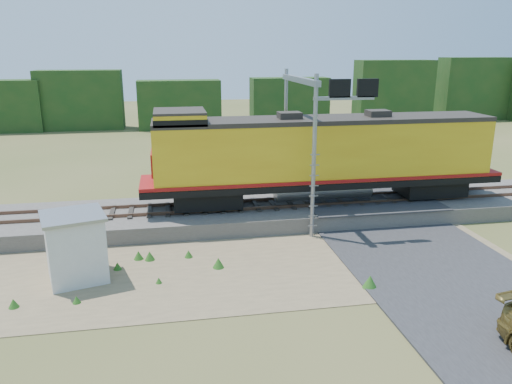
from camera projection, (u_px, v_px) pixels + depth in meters
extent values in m
plane|color=#475123|center=(260.00, 269.00, 20.18)|extent=(140.00, 140.00, 0.00)
cube|color=slate|center=(239.00, 214.00, 25.74)|extent=(70.00, 5.00, 0.80)
cube|color=brown|center=(241.00, 209.00, 24.93)|extent=(70.00, 0.10, 0.16)
cube|color=brown|center=(237.00, 201.00, 26.29)|extent=(70.00, 0.10, 0.16)
cube|color=#8C7754|center=(210.00, 268.00, 20.31)|extent=(26.00, 8.00, 0.03)
cube|color=#38383A|center=(367.00, 199.00, 26.81)|extent=(7.00, 5.20, 0.06)
cube|color=#38383A|center=(294.00, 154.00, 42.16)|extent=(7.00, 24.00, 0.08)
cube|color=#183C16|center=(197.00, 99.00, 55.23)|extent=(36.00, 3.00, 6.50)
cube|color=black|center=(207.00, 197.00, 25.20)|extent=(3.37, 2.15, 0.84)
cube|color=black|center=(429.00, 186.00, 27.26)|extent=(3.37, 2.15, 0.84)
cube|color=black|center=(323.00, 180.00, 26.07)|extent=(18.70, 2.80, 0.34)
cylinder|color=gray|center=(323.00, 189.00, 26.19)|extent=(5.14, 1.12, 1.12)
cube|color=gold|center=(324.00, 150.00, 25.62)|extent=(17.29, 2.71, 2.90)
cube|color=maroon|center=(323.00, 175.00, 25.99)|extent=(18.70, 2.85, 0.17)
cube|color=#28231E|center=(325.00, 120.00, 25.19)|extent=(17.29, 2.76, 0.22)
cube|color=gold|center=(180.00, 119.00, 23.89)|extent=(2.43, 2.71, 0.65)
cube|color=#28231E|center=(179.00, 111.00, 23.79)|extent=(2.43, 2.76, 0.11)
cube|color=black|center=(180.00, 120.00, 23.91)|extent=(2.48, 2.76, 0.33)
cube|color=maroon|center=(152.00, 163.00, 24.24)|extent=(0.09, 1.87, 1.12)
cube|color=#28231E|center=(289.00, 116.00, 24.81)|extent=(1.12, 0.93, 0.42)
cube|color=#28231E|center=(378.00, 114.00, 25.60)|extent=(1.12, 0.93, 0.42)
cube|color=silver|center=(76.00, 248.00, 19.01)|extent=(2.51, 2.51, 2.54)
cube|color=gray|center=(72.00, 216.00, 18.65)|extent=(2.76, 2.76, 0.12)
cylinder|color=gray|center=(314.00, 159.00, 22.68)|extent=(0.19, 0.19, 7.57)
cylinder|color=gray|center=(285.00, 138.00, 27.98)|extent=(0.19, 0.19, 7.57)
cube|color=gray|center=(300.00, 80.00, 24.40)|extent=(0.27, 6.20, 0.27)
cube|color=gray|center=(344.00, 98.00, 22.15)|extent=(2.81, 0.16, 0.16)
cube|color=black|center=(340.00, 88.00, 22.00)|extent=(0.97, 0.16, 0.81)
cube|color=black|center=(368.00, 88.00, 22.22)|extent=(0.97, 0.16, 0.81)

